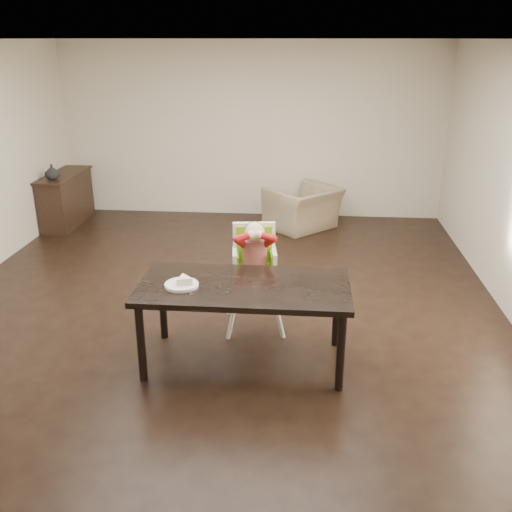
% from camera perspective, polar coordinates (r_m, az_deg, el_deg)
% --- Properties ---
extents(ground, '(7.00, 7.00, 0.00)m').
position_cam_1_polar(ground, '(6.18, -3.58, -5.08)').
color(ground, black).
rests_on(ground, ground).
extents(room_walls, '(6.02, 7.02, 2.71)m').
position_cam_1_polar(room_walls, '(5.62, -4.01, 12.18)').
color(room_walls, beige).
rests_on(room_walls, ground).
extents(dining_table, '(1.80, 0.90, 0.75)m').
position_cam_1_polar(dining_table, '(4.88, -1.20, -3.71)').
color(dining_table, black).
rests_on(dining_table, ground).
extents(high_chair, '(0.51, 0.51, 1.09)m').
position_cam_1_polar(high_chair, '(5.50, -0.15, 0.31)').
color(high_chair, white).
rests_on(high_chair, ground).
extents(plate, '(0.32, 0.32, 0.08)m').
position_cam_1_polar(plate, '(4.84, -7.36, -2.71)').
color(plate, white).
rests_on(plate, dining_table).
extents(armchair, '(1.13, 1.12, 0.84)m').
position_cam_1_polar(armchair, '(8.59, 4.72, 5.47)').
color(armchair, '#94805E').
rests_on(armchair, ground).
extents(sideboard, '(0.44, 1.26, 0.79)m').
position_cam_1_polar(sideboard, '(9.26, -18.44, 5.43)').
color(sideboard, black).
rests_on(sideboard, ground).
extents(vase, '(0.28, 0.28, 0.21)m').
position_cam_1_polar(vase, '(8.82, -19.72, 7.88)').
color(vase, '#99999E').
rests_on(vase, sideboard).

